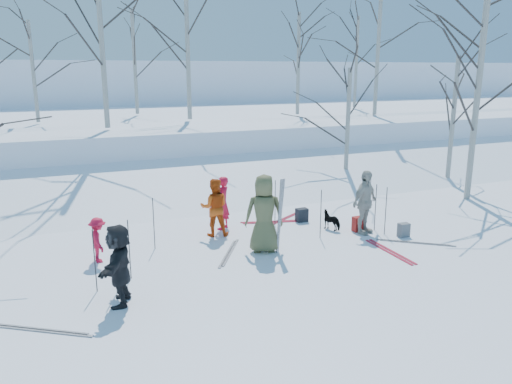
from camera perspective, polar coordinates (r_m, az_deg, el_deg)
name	(u,v)px	position (r m, az deg, el deg)	size (l,w,h in m)	color
ground	(280,257)	(12.26, 2.75, -7.46)	(120.00, 120.00, 0.00)	white
snow_ramp	(198,189)	(18.50, -6.63, 0.30)	(70.00, 9.50, 1.40)	white
snow_plateau	(145,135)	(27.95, -12.52, 6.43)	(70.00, 18.00, 2.20)	white
far_hill	(101,97)	(48.61, -17.25, 10.35)	(90.00, 30.00, 6.00)	white
skier_olive_center	(264,214)	(12.33, 0.94, -2.49)	(0.96, 0.63, 1.97)	brown
skier_red_north	(222,203)	(14.18, -3.87, -1.26)	(0.56, 0.37, 1.53)	red
skier_redor_behind	(214,207)	(13.63, -4.78, -1.76)	(0.78, 0.60, 1.60)	#CE490F
skier_red_seated	(98,240)	(12.37, -17.59, -5.25)	(0.70, 0.40, 1.09)	red
skier_cream_east	(365,202)	(14.04, 12.33, -1.16)	(1.05, 0.44, 1.79)	beige
skier_grey_west	(119,265)	(10.03, -15.39, -8.00)	(1.50, 0.48, 1.62)	black
dog	(332,220)	(14.40, 8.69, -3.20)	(0.29, 0.64, 0.54)	black
upright_ski_left	(279,217)	(12.22, 2.70, -2.82)	(0.07, 0.02, 1.90)	silver
upright_ski_right	(280,216)	(12.30, 2.81, -2.73)	(0.07, 0.02, 1.90)	silver
ski_pair_a	(415,243)	(13.86, 17.76, -5.54)	(1.62, 1.32, 0.02)	silver
ski_pair_b	(390,252)	(13.03, 15.06, -6.59)	(0.24, 1.90, 0.02)	#B0192E
ski_pair_c	(229,253)	(12.52, -3.10, -6.96)	(1.16, 1.73, 0.02)	silver
ski_pair_d	(41,330)	(9.82, -23.39, -14.28)	(1.69, 1.23, 0.02)	silver
ski_pair_e	(273,222)	(14.98, 1.96, -3.42)	(1.89, 0.68, 0.02)	#B0192E
ski_pair_f	(283,219)	(15.24, 3.10, -3.13)	(1.72, 1.18, 0.02)	#B0192E
ski_pole_a	(375,207)	(14.45, 13.50, -1.72)	(0.02, 0.02, 1.34)	black
ski_pole_b	(115,262)	(10.55, -15.81, -7.72)	(0.02, 0.02, 1.34)	black
ski_pole_c	(95,261)	(10.74, -17.95, -7.50)	(0.02, 0.02, 1.34)	black
ski_pole_d	(321,214)	(13.52, 7.41, -2.53)	(0.02, 0.02, 1.34)	black
ski_pole_e	(275,203)	(14.55, 2.20, -1.23)	(0.02, 0.02, 1.34)	black
ski_pole_f	(129,250)	(11.17, -14.27, -6.39)	(0.02, 0.02, 1.34)	black
ski_pole_g	(154,224)	(12.86, -11.60, -3.55)	(0.02, 0.02, 1.34)	black
ski_pole_h	(263,207)	(14.10, 0.79, -1.72)	(0.02, 0.02, 1.34)	black
ski_pole_i	(386,211)	(14.16, 14.61, -2.11)	(0.02, 0.02, 1.34)	black
backpack_red	(358,224)	(14.39, 11.62, -3.60)	(0.32, 0.22, 0.42)	maroon
backpack_grey	(404,230)	(14.22, 16.52, -4.19)	(0.30, 0.20, 0.38)	#5A5D61
backpack_dark	(302,215)	(15.05, 5.25, -2.63)	(0.34, 0.24, 0.40)	black
birch_plateau_a	(135,62)	(26.96, -13.70, 14.20)	(4.23, 4.23, 5.19)	silver
birch_plateau_b	(33,72)	(24.04, -24.11, 12.41)	(3.59, 3.59, 4.28)	silver
birch_plateau_c	(101,39)	(20.73, -17.25, 16.34)	(5.32, 5.32, 6.74)	silver
birch_plateau_e	(188,49)	(23.54, -7.81, 15.87)	(4.99, 4.99, 6.27)	silver
birch_plateau_f	(356,62)	(31.34, 11.40, 14.31)	(4.31, 4.31, 5.29)	silver
birch_plateau_h	(378,49)	(26.58, 13.78, 15.63)	(5.16, 5.16, 6.51)	silver
birch_plateau_i	(298,64)	(26.08, 4.86, 14.35)	(4.10, 4.10, 5.01)	silver
birch_edge_b	(477,102)	(18.67, 23.91, 9.41)	(5.34, 5.34, 6.77)	silver
birch_edge_c	(453,121)	(21.23, 21.57, 7.57)	(4.08, 4.08, 4.97)	silver
birch_edge_e	(348,128)	(19.82, 10.43, 7.26)	(3.76, 3.76, 4.51)	silver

